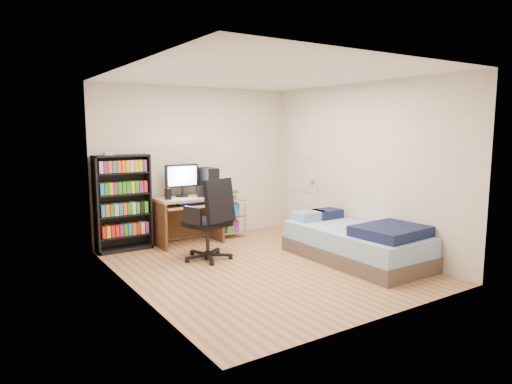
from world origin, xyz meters
TOP-DOWN VIEW (x-y plane):
  - room at (0.00, 0.00)m, footprint 3.58×4.08m
  - media_shelf at (-1.31, 1.84)m, footprint 0.81×0.27m
  - computer_desk at (-0.23, 1.71)m, footprint 1.01×0.58m
  - office_chair at (-0.45, 0.69)m, footprint 0.87×0.87m
  - wire_cart at (0.42, 1.71)m, footprint 0.53×0.41m
  - bed at (1.22, -0.48)m, footprint 1.03×2.06m
  - door at (1.72, 1.35)m, footprint 0.12×0.80m

SIDE VIEW (x-z plane):
  - bed at x=1.22m, z-range -0.03..0.55m
  - office_chair at x=-0.45m, z-range -0.21..0.95m
  - wire_cart at x=0.42m, z-range 0.12..0.92m
  - computer_desk at x=-0.23m, z-range 0.05..1.32m
  - media_shelf at x=-1.31m, z-range -0.01..1.50m
  - door at x=1.72m, z-range 0.00..2.00m
  - room at x=0.00m, z-range -0.04..2.54m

